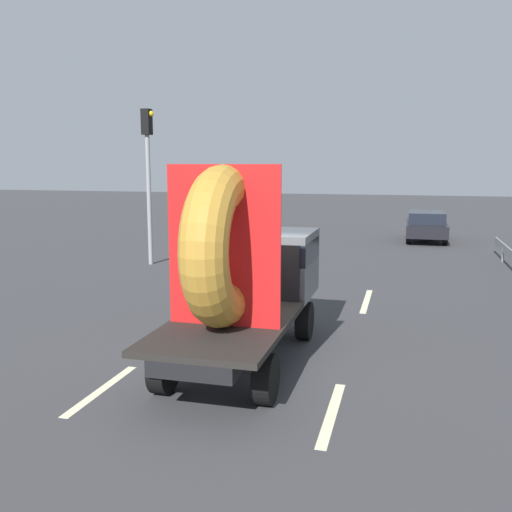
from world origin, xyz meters
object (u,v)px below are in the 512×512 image
object	(u,v)px
distant_sedan	(426,225)
oncoming_car	(249,220)
traffic_light	(148,164)
flatbed_truck	(247,269)

from	to	relation	value
distant_sedan	oncoming_car	distance (m)	9.33
traffic_light	distant_sedan	bearing A→B (deg)	43.17
traffic_light	oncoming_car	distance (m)	11.21
distant_sedan	oncoming_car	bearing A→B (deg)	171.52
distant_sedan	oncoming_car	xyz separation A→B (m)	(-9.23, 1.38, -0.11)
flatbed_truck	oncoming_car	size ratio (longest dim) A/B	1.45
oncoming_car	traffic_light	bearing A→B (deg)	-94.17
traffic_light	flatbed_truck	bearing A→B (deg)	-55.21
flatbed_truck	traffic_light	bearing A→B (deg)	124.79
flatbed_truck	traffic_light	size ratio (longest dim) A/B	0.96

